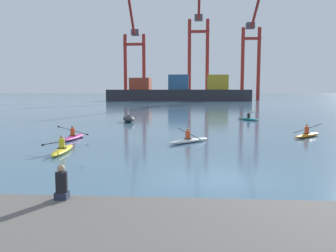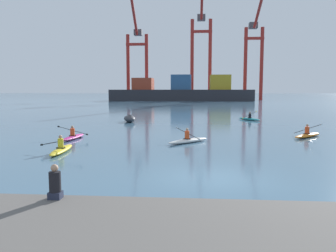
{
  "view_description": "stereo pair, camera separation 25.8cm",
  "coord_description": "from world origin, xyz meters",
  "px_view_note": "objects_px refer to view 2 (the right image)",
  "views": [
    {
      "loc": [
        -1.0,
        -12.72,
        3.33
      ],
      "look_at": [
        -2.74,
        12.97,
        0.6
      ],
      "focal_mm": 35.92,
      "sensor_mm": 36.0,
      "label": 1
    },
    {
      "loc": [
        -0.74,
        -12.7,
        3.33
      ],
      "look_at": [
        -2.74,
        12.97,
        0.6
      ],
      "focal_mm": 35.92,
      "sensor_mm": 36.0,
      "label": 2
    }
  ],
  "objects_px": {
    "gantry_crane_east_mid": "(254,50)",
    "kayak_yellow": "(61,149)",
    "kayak_teal": "(249,119)",
    "container_barge": "(182,92)",
    "capsized_dinghy": "(130,119)",
    "seated_onlooker": "(55,184)",
    "kayak_orange": "(307,135)",
    "kayak_magenta": "(73,137)",
    "gantry_crane_west": "(137,55)",
    "kayak_white": "(188,140)",
    "gantry_crane_west_mid": "(201,47)"
  },
  "relations": [
    {
      "from": "capsized_dinghy",
      "to": "gantry_crane_west_mid",
      "type": "bearing_deg",
      "value": 83.86
    },
    {
      "from": "kayak_teal",
      "to": "seated_onlooker",
      "type": "relative_size",
      "value": 3.53
    },
    {
      "from": "gantry_crane_west_mid",
      "to": "kayak_orange",
      "type": "height_order",
      "value": "gantry_crane_west_mid"
    },
    {
      "from": "capsized_dinghy",
      "to": "kayak_orange",
      "type": "distance_m",
      "value": 18.31
    },
    {
      "from": "gantry_crane_west_mid",
      "to": "kayak_teal",
      "type": "distance_m",
      "value": 83.46
    },
    {
      "from": "gantry_crane_west_mid",
      "to": "kayak_magenta",
      "type": "bearing_deg",
      "value": -96.17
    },
    {
      "from": "kayak_white",
      "to": "gantry_crane_west",
      "type": "bearing_deg",
      "value": 101.47
    },
    {
      "from": "kayak_orange",
      "to": "kayak_white",
      "type": "distance_m",
      "value": 9.06
    },
    {
      "from": "gantry_crane_west_mid",
      "to": "capsized_dinghy",
      "type": "distance_m",
      "value": 86.9
    },
    {
      "from": "capsized_dinghy",
      "to": "gantry_crane_east_mid",
      "type": "bearing_deg",
      "value": 71.98
    },
    {
      "from": "gantry_crane_west",
      "to": "kayak_orange",
      "type": "height_order",
      "value": "gantry_crane_west"
    },
    {
      "from": "container_barge",
      "to": "gantry_crane_west",
      "type": "xyz_separation_m",
      "value": [
        -16.25,
        8.89,
        13.09
      ]
    },
    {
      "from": "container_barge",
      "to": "kayak_teal",
      "type": "height_order",
      "value": "container_barge"
    },
    {
      "from": "gantry_crane_west_mid",
      "to": "container_barge",
      "type": "bearing_deg",
      "value": -124.78
    },
    {
      "from": "gantry_crane_east_mid",
      "to": "kayak_magenta",
      "type": "relative_size",
      "value": 9.78
    },
    {
      "from": "gantry_crane_west",
      "to": "kayak_teal",
      "type": "bearing_deg",
      "value": -71.93
    },
    {
      "from": "gantry_crane_west_mid",
      "to": "kayak_white",
      "type": "bearing_deg",
      "value": -91.54
    },
    {
      "from": "gantry_crane_east_mid",
      "to": "capsized_dinghy",
      "type": "relative_size",
      "value": 11.89
    },
    {
      "from": "kayak_white",
      "to": "kayak_magenta",
      "type": "bearing_deg",
      "value": 173.16
    },
    {
      "from": "capsized_dinghy",
      "to": "kayak_yellow",
      "type": "distance_m",
      "value": 17.69
    },
    {
      "from": "gantry_crane_west",
      "to": "gantry_crane_east_mid",
      "type": "distance_m",
      "value": 40.56
    },
    {
      "from": "gantry_crane_west_mid",
      "to": "gantry_crane_east_mid",
      "type": "bearing_deg",
      "value": -4.03
    },
    {
      "from": "kayak_orange",
      "to": "kayak_magenta",
      "type": "relative_size",
      "value": 0.83
    },
    {
      "from": "capsized_dinghy",
      "to": "kayak_orange",
      "type": "xyz_separation_m",
      "value": [
        14.94,
        -10.59,
        -0.18
      ]
    },
    {
      "from": "capsized_dinghy",
      "to": "kayak_white",
      "type": "height_order",
      "value": "kayak_white"
    },
    {
      "from": "capsized_dinghy",
      "to": "kayak_white",
      "type": "bearing_deg",
      "value": -64.91
    },
    {
      "from": "container_barge",
      "to": "kayak_yellow",
      "type": "xyz_separation_m",
      "value": [
        -3.11,
        -93.14,
        -2.69
      ]
    },
    {
      "from": "gantry_crane_west_mid",
      "to": "kayak_magenta",
      "type": "distance_m",
      "value": 99.62
    },
    {
      "from": "kayak_magenta",
      "to": "kayak_teal",
      "type": "bearing_deg",
      "value": 47.94
    },
    {
      "from": "gantry_crane_west",
      "to": "capsized_dinghy",
      "type": "bearing_deg",
      "value": -80.94
    },
    {
      "from": "container_barge",
      "to": "gantry_crane_west",
      "type": "bearing_deg",
      "value": 151.33
    },
    {
      "from": "gantry_crane_west",
      "to": "gantry_crane_east_mid",
      "type": "relative_size",
      "value": 1.0
    },
    {
      "from": "capsized_dinghy",
      "to": "kayak_yellow",
      "type": "height_order",
      "value": "kayak_yellow"
    },
    {
      "from": "kayak_orange",
      "to": "kayak_teal",
      "type": "xyz_separation_m",
      "value": [
        -1.9,
        13.76,
        -0.0
      ]
    },
    {
      "from": "gantry_crane_west_mid",
      "to": "seated_onlooker",
      "type": "distance_m",
      "value": 113.0
    },
    {
      "from": "kayak_teal",
      "to": "kayak_white",
      "type": "bearing_deg",
      "value": -111.16
    },
    {
      "from": "gantry_crane_east_mid",
      "to": "kayak_teal",
      "type": "height_order",
      "value": "gantry_crane_east_mid"
    },
    {
      "from": "gantry_crane_west",
      "to": "container_barge",
      "type": "bearing_deg",
      "value": -28.67
    },
    {
      "from": "seated_onlooker",
      "to": "gantry_crane_east_mid",
      "type": "bearing_deg",
      "value": 77.83
    },
    {
      "from": "capsized_dinghy",
      "to": "kayak_teal",
      "type": "height_order",
      "value": "kayak_teal"
    },
    {
      "from": "gantry_crane_west_mid",
      "to": "kayak_magenta",
      "type": "xyz_separation_m",
      "value": [
        -10.53,
        -97.37,
        -18.26
      ]
    },
    {
      "from": "gantry_crane_east_mid",
      "to": "kayak_magenta",
      "type": "xyz_separation_m",
      "value": [
        -28.51,
        -96.1,
        -16.85
      ]
    },
    {
      "from": "kayak_teal",
      "to": "kayak_magenta",
      "type": "distance_m",
      "value": 21.59
    },
    {
      "from": "kayak_orange",
      "to": "kayak_magenta",
      "type": "distance_m",
      "value": 16.52
    },
    {
      "from": "gantry_crane_west",
      "to": "gantry_crane_west_mid",
      "type": "relative_size",
      "value": 0.88
    },
    {
      "from": "capsized_dinghy",
      "to": "kayak_yellow",
      "type": "relative_size",
      "value": 0.82
    },
    {
      "from": "gantry_crane_west",
      "to": "capsized_dinghy",
      "type": "distance_m",
      "value": 86.82
    },
    {
      "from": "capsized_dinghy",
      "to": "seated_onlooker",
      "type": "distance_m",
      "value": 27.18
    },
    {
      "from": "gantry_crane_west",
      "to": "capsized_dinghy",
      "type": "height_order",
      "value": "gantry_crane_west"
    },
    {
      "from": "gantry_crane_east_mid",
      "to": "kayak_yellow",
      "type": "xyz_separation_m",
      "value": [
        -27.39,
        -100.93,
        -16.85
      ]
    }
  ]
}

